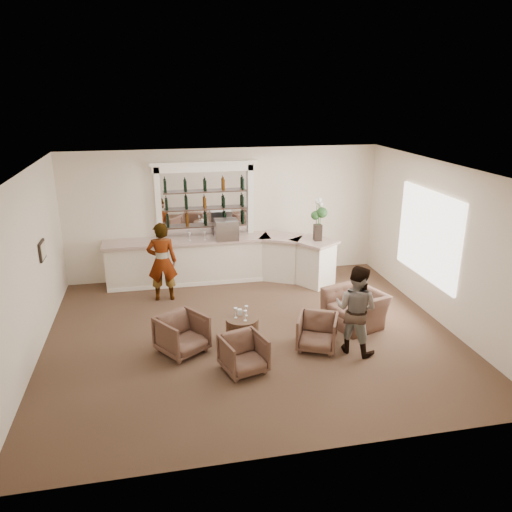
# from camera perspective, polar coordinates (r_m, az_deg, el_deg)

# --- Properties ---
(ground) EXTENTS (8.00, 8.00, 0.00)m
(ground) POSITION_cam_1_polar(r_m,az_deg,el_deg) (10.14, -0.56, -8.95)
(ground) COLOR brown
(ground) RESTS_ON ground
(room_shell) EXTENTS (8.04, 7.02, 3.32)m
(room_shell) POSITION_cam_1_polar(r_m,az_deg,el_deg) (9.99, -0.47, 5.01)
(room_shell) COLOR #F2E1C9
(room_shell) RESTS_ON ground
(bar_counter) EXTENTS (5.72, 1.80, 1.14)m
(bar_counter) POSITION_cam_1_polar(r_m,az_deg,el_deg) (12.61, -3.90, -0.46)
(bar_counter) COLOR white
(bar_counter) RESTS_ON ground
(back_bar_alcove) EXTENTS (2.64, 0.25, 3.00)m
(back_bar_alcove) POSITION_cam_1_polar(r_m,az_deg,el_deg) (12.57, -5.84, 6.34)
(back_bar_alcove) COLOR white
(back_bar_alcove) RESTS_ON ground
(cocktail_table) EXTENTS (0.64, 0.64, 0.50)m
(cocktail_table) POSITION_cam_1_polar(r_m,az_deg,el_deg) (9.78, -1.59, -8.41)
(cocktail_table) COLOR #523523
(cocktail_table) RESTS_ON ground
(sommelier) EXTENTS (0.70, 0.49, 1.85)m
(sommelier) POSITION_cam_1_polar(r_m,az_deg,el_deg) (11.59, -10.69, -0.65)
(sommelier) COLOR gray
(sommelier) RESTS_ON ground
(guest) EXTENTS (1.04, 1.03, 1.69)m
(guest) POSITION_cam_1_polar(r_m,az_deg,el_deg) (9.37, 11.35, -6.00)
(guest) COLOR gray
(guest) RESTS_ON ground
(armchair_left) EXTENTS (1.10, 1.11, 0.73)m
(armchair_left) POSITION_cam_1_polar(r_m,az_deg,el_deg) (9.45, -8.45, -8.83)
(armchair_left) COLOR brown
(armchair_left) RESTS_ON ground
(armchair_center) EXTENTS (0.88, 0.89, 0.66)m
(armchair_center) POSITION_cam_1_polar(r_m,az_deg,el_deg) (8.80, -1.43, -11.13)
(armchair_center) COLOR brown
(armchair_center) RESTS_ON ground
(armchair_right) EXTENTS (0.96, 0.97, 0.67)m
(armchair_right) POSITION_cam_1_polar(r_m,az_deg,el_deg) (9.57, 7.01, -8.63)
(armchair_right) COLOR brown
(armchair_right) RESTS_ON ground
(armchair_far) EXTENTS (1.30, 1.39, 0.73)m
(armchair_far) POSITION_cam_1_polar(r_m,az_deg,el_deg) (10.60, 11.24, -5.84)
(armchair_far) COLOR brown
(armchair_far) RESTS_ON ground
(espresso_machine) EXTENTS (0.56, 0.47, 0.49)m
(espresso_machine) POSITION_cam_1_polar(r_m,az_deg,el_deg) (12.32, -3.40, 3.05)
(espresso_machine) COLOR silver
(espresso_machine) RESTS_ON bar_counter
(flower_vase) EXTENTS (0.28, 0.28, 1.06)m
(flower_vase) POSITION_cam_1_polar(r_m,az_deg,el_deg) (12.19, 7.13, 4.48)
(flower_vase) COLOR black
(flower_vase) RESTS_ON bar_counter
(wine_glass_bar_left) EXTENTS (0.07, 0.07, 0.21)m
(wine_glass_bar_left) POSITION_cam_1_polar(r_m,az_deg,el_deg) (12.33, -5.87, 2.31)
(wine_glass_bar_left) COLOR white
(wine_glass_bar_left) RESTS_ON bar_counter
(wine_glass_bar_right) EXTENTS (0.07, 0.07, 0.21)m
(wine_glass_bar_right) POSITION_cam_1_polar(r_m,az_deg,el_deg) (12.33, -7.58, 2.25)
(wine_glass_bar_right) COLOR white
(wine_glass_bar_right) RESTS_ON bar_counter
(wine_glass_tbl_a) EXTENTS (0.07, 0.07, 0.21)m
(wine_glass_tbl_a) POSITION_cam_1_polar(r_m,az_deg,el_deg) (9.63, -2.35, -6.51)
(wine_glass_tbl_a) COLOR white
(wine_glass_tbl_a) RESTS_ON cocktail_table
(wine_glass_tbl_b) EXTENTS (0.07, 0.07, 0.21)m
(wine_glass_tbl_b) POSITION_cam_1_polar(r_m,az_deg,el_deg) (9.71, -1.11, -6.28)
(wine_glass_tbl_b) COLOR white
(wine_glass_tbl_b) RESTS_ON cocktail_table
(wine_glass_tbl_c) EXTENTS (0.07, 0.07, 0.21)m
(wine_glass_tbl_c) POSITION_cam_1_polar(r_m,az_deg,el_deg) (9.51, -1.24, -6.83)
(wine_glass_tbl_c) COLOR white
(wine_glass_tbl_c) RESTS_ON cocktail_table
(napkin_holder) EXTENTS (0.08, 0.08, 0.12)m
(napkin_holder) POSITION_cam_1_polar(r_m,az_deg,el_deg) (9.76, -1.87, -6.43)
(napkin_holder) COLOR silver
(napkin_holder) RESTS_ON cocktail_table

